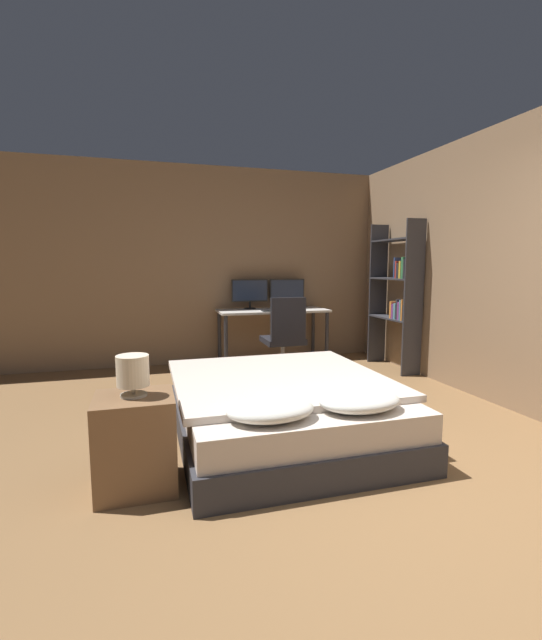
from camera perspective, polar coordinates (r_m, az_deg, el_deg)
ground_plane at (r=2.63m, az=21.23°, el=-24.26°), size 20.00×20.00×0.00m
wall_back at (r=6.14m, az=-2.96°, el=7.19°), size 12.00×0.06×2.70m
wall_side_right at (r=4.64m, az=29.29°, el=6.26°), size 0.06×12.00×2.70m
bed at (r=3.46m, az=1.57°, el=-11.60°), size 1.65×1.92×0.55m
nightstand at (r=2.82m, az=-17.59°, el=-15.30°), size 0.47×0.43×0.58m
bedside_lamp at (r=2.68m, az=-17.95°, el=-6.59°), size 0.19×0.19×0.25m
desk at (r=5.89m, az=0.23°, el=0.49°), size 1.50×0.61×0.76m
monitor_left at (r=5.98m, az=-2.84°, el=3.77°), size 0.51×0.16×0.41m
monitor_right at (r=6.13m, az=2.16°, el=3.86°), size 0.51×0.16×0.41m
keyboard at (r=5.68m, az=0.80°, el=1.30°), size 0.41×0.13×0.02m
computer_mouse at (r=5.78m, az=3.59°, el=1.47°), size 0.07×0.05×0.04m
office_chair at (r=5.26m, az=1.78°, el=-3.26°), size 0.52×0.52×0.98m
bookshelf at (r=5.74m, az=16.68°, el=3.76°), size 0.27×0.86×1.91m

